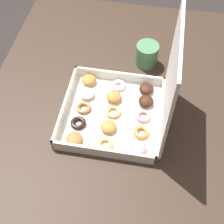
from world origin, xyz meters
name	(u,v)px	position (x,y,z in m)	size (l,w,h in m)	color
ground_plane	(118,199)	(0.00, 0.00, 0.00)	(8.00, 8.00, 0.00)	#2D2826
dining_table	(120,131)	(0.00, 0.00, 0.67)	(1.21, 0.94, 0.77)	#38281E
donut_box	(129,103)	(0.00, 0.02, 0.84)	(0.31, 0.33, 0.37)	silver
coffee_mug	(147,54)	(-0.25, 0.05, 0.81)	(0.08, 0.08, 0.08)	#4C8456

